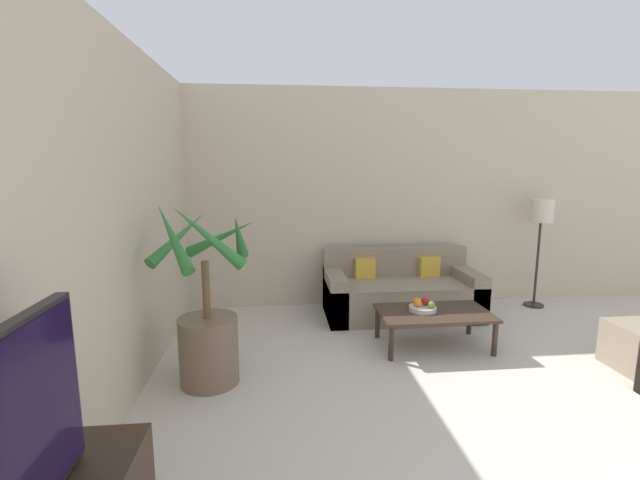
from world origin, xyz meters
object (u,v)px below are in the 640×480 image
Objects in this scene: floor_lamp at (541,219)px; apple_green at (431,305)px; fruit_bowl at (423,309)px; sofa_loveseat at (401,293)px; orange_fruit at (417,302)px; potted_palm at (208,327)px; television at (5,445)px; coffee_table at (434,315)px; apple_red at (425,301)px.

floor_lamp is 2.19m from apple_green.
fruit_bowl is 3.87× the size of apple_green.
sofa_loveseat reaches higher than orange_fruit.
sofa_loveseat is 1.99m from floor_lamp.
potted_palm is 5.73× the size of fruit_bowl.
television reaches higher than sofa_loveseat.
orange_fruit is at bearing 166.90° from coffee_table.
television is 0.57× the size of potted_palm.
television reaches higher than fruit_bowl.
orange_fruit is at bearing 173.50° from fruit_bowl.
apple_red is 0.91× the size of orange_fruit.
apple_green is at bearing -72.91° from apple_red.
fruit_bowl is 0.10m from apple_green.
floor_lamp is at bearing 31.92° from coffee_table.
potted_palm reaches higher than apple_green.
potted_palm is 1.99m from orange_fruit.
apple_red is at bearing 49.68° from television.
orange_fruit is at bearing 50.56° from television.
fruit_bowl is (-0.11, 0.03, 0.06)m from coffee_table.
floor_lamp is (3.81, 1.58, 0.64)m from potted_palm.
coffee_table is 4.09× the size of fruit_bowl.
apple_green reaches higher than fruit_bowl.
potted_palm is 0.85× the size of sofa_loveseat.
television is at bearing -131.64° from apple_green.
television is 10.08× the size of orange_fruit.
apple_green is (0.07, -0.05, 0.06)m from fruit_bowl.
sofa_loveseat is 20.85× the size of orange_fruit.
sofa_loveseat is at bearing 91.35° from apple_green.
potted_palm is at bearing -166.63° from apple_green.
sofa_loveseat reaches higher than fruit_bowl.
sofa_loveseat is at bearing 83.66° from orange_fruit.
potted_palm is at bearing -164.73° from fruit_bowl.
potted_palm is 2.49m from sofa_loveseat.
potted_palm is 1.11× the size of floor_lamp.
apple_green is 0.80× the size of orange_fruit.
television is 3.54m from apple_red.
orange_fruit reaches higher than apple_red.
potted_palm is 22.18× the size of apple_green.
coffee_table is at bearing 13.72° from potted_palm.
floor_lamp is at bearing 29.35° from apple_red.
sofa_loveseat reaches higher than apple_green.
apple_red is (2.01, 0.58, -0.03)m from potted_palm.
coffee_table is at bearing -148.08° from floor_lamp.
coffee_table is (0.06, -0.93, 0.05)m from sofa_loveseat.
fruit_bowl is (1.97, 0.54, -0.10)m from potted_palm.
fruit_bowl is 0.09m from orange_fruit.
sofa_loveseat is 1.65× the size of coffee_table.
sofa_loveseat is at bearing 57.26° from television.
floor_lamp reaches higher than apple_red.
orange_fruit is at bearing -96.34° from sofa_loveseat.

